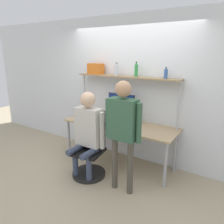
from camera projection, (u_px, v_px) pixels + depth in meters
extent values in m
plane|color=tan|center=(108.00, 171.00, 3.88)|extent=(12.00, 12.00, 0.00)
cube|color=silver|center=(130.00, 90.00, 4.14)|extent=(8.00, 0.06, 2.70)
cube|color=tan|center=(119.00, 124.00, 3.98)|extent=(2.12, 0.71, 0.03)
cylinder|color=#A5A5AA|center=(69.00, 138.00, 4.37)|extent=(0.05, 0.05, 0.75)
cylinder|color=#A5A5AA|center=(165.00, 165.00, 3.32)|extent=(0.05, 0.05, 0.75)
cylinder|color=#A5A5AA|center=(88.00, 130.00, 4.85)|extent=(0.05, 0.05, 0.75)
cylinder|color=#A5A5AA|center=(177.00, 151.00, 3.80)|extent=(0.05, 0.05, 0.75)
cube|color=#997A56|center=(126.00, 77.00, 3.94)|extent=(2.01, 0.25, 0.02)
cylinder|color=#B2B2B7|center=(85.00, 111.00, 4.66)|extent=(0.04, 0.04, 1.62)
cylinder|color=#B2B2B7|center=(177.00, 128.00, 3.63)|extent=(0.04, 0.04, 1.62)
cylinder|color=#333338|center=(121.00, 120.00, 4.15)|extent=(0.21, 0.21, 0.01)
cylinder|color=#333338|center=(121.00, 117.00, 4.14)|extent=(0.06, 0.06, 0.10)
cube|color=#333338|center=(121.00, 105.00, 4.08)|extent=(0.56, 0.01, 0.42)
cube|color=navy|center=(121.00, 105.00, 4.07)|extent=(0.53, 0.02, 0.39)
cube|color=#333338|center=(108.00, 125.00, 3.90)|extent=(0.34, 0.23, 0.01)
cube|color=black|center=(107.00, 125.00, 3.89)|extent=(0.29, 0.12, 0.00)
cube|color=#333338|center=(110.00, 118.00, 3.93)|extent=(0.34, 0.10, 0.21)
cube|color=navy|center=(109.00, 118.00, 3.92)|extent=(0.30, 0.08, 0.18)
cube|color=black|center=(119.00, 128.00, 3.72)|extent=(0.07, 0.15, 0.01)
cube|color=black|center=(119.00, 128.00, 3.72)|extent=(0.06, 0.13, 0.00)
cylinder|color=black|center=(89.00, 174.00, 3.73)|extent=(0.56, 0.56, 0.06)
cylinder|color=#4C4C51|center=(89.00, 163.00, 3.68)|extent=(0.06, 0.06, 0.35)
cube|color=black|center=(88.00, 152.00, 3.63)|extent=(0.53, 0.53, 0.05)
cube|color=black|center=(94.00, 134.00, 3.74)|extent=(0.42, 0.11, 0.45)
cylinder|color=#38425B|center=(75.00, 165.00, 3.62)|extent=(0.09, 0.09, 0.46)
cylinder|color=#38425B|center=(89.00, 170.00, 3.47)|extent=(0.09, 0.09, 0.46)
cylinder|color=#38425B|center=(76.00, 149.00, 3.57)|extent=(0.10, 0.38, 0.10)
cylinder|color=#38425B|center=(90.00, 153.00, 3.42)|extent=(0.10, 0.38, 0.10)
cube|color=beige|center=(89.00, 127.00, 3.54)|extent=(0.44, 0.20, 0.63)
cylinder|color=beige|center=(76.00, 125.00, 3.68)|extent=(0.08, 0.08, 0.60)
cylinder|color=beige|center=(102.00, 131.00, 3.40)|extent=(0.08, 0.08, 0.60)
sphere|color=#D8AD8C|center=(88.00, 99.00, 3.42)|extent=(0.24, 0.24, 0.24)
cylinder|color=#4C473D|center=(115.00, 163.00, 3.31)|extent=(0.09, 0.09, 0.83)
cylinder|color=#4C473D|center=(130.00, 168.00, 3.17)|extent=(0.09, 0.09, 0.83)
cube|color=#33593F|center=(123.00, 119.00, 3.05)|extent=(0.41, 0.20, 0.59)
cylinder|color=#33593F|center=(108.00, 118.00, 3.18)|extent=(0.08, 0.08, 0.56)
cylinder|color=#33593F|center=(139.00, 123.00, 2.92)|extent=(0.08, 0.08, 0.56)
sphere|color=tan|center=(123.00, 89.00, 2.94)|extent=(0.23, 0.23, 0.23)
cylinder|color=silver|center=(117.00, 70.00, 4.02)|extent=(0.08, 0.08, 0.18)
cylinder|color=silver|center=(117.00, 64.00, 3.99)|extent=(0.04, 0.04, 0.03)
cylinder|color=black|center=(117.00, 63.00, 3.98)|extent=(0.04, 0.04, 0.01)
cylinder|color=#2D8C3F|center=(136.00, 71.00, 3.80)|extent=(0.06, 0.06, 0.21)
cylinder|color=#2D8C3F|center=(136.00, 63.00, 3.77)|extent=(0.03, 0.03, 0.04)
cylinder|color=black|center=(136.00, 62.00, 3.76)|extent=(0.03, 0.03, 0.01)
cylinder|color=#335999|center=(166.00, 74.00, 3.53)|extent=(0.06, 0.06, 0.14)
cylinder|color=#335999|center=(166.00, 69.00, 3.51)|extent=(0.03, 0.03, 0.03)
cylinder|color=black|center=(166.00, 67.00, 3.50)|extent=(0.03, 0.03, 0.01)
cube|color=#D1661E|center=(96.00, 69.00, 4.26)|extent=(0.30, 0.16, 0.20)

